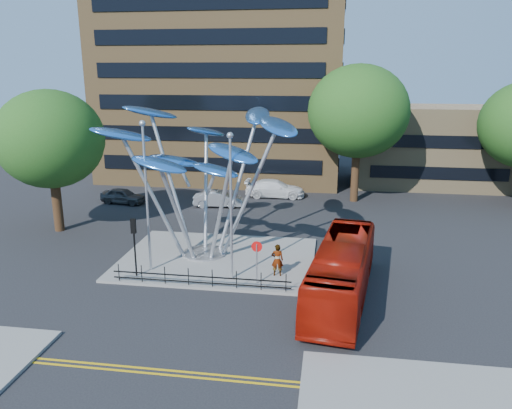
% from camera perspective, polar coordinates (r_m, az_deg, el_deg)
% --- Properties ---
extents(ground, '(120.00, 120.00, 0.00)m').
position_cam_1_polar(ground, '(26.24, -5.16, -11.20)').
color(ground, black).
rests_on(ground, ground).
extents(traffic_island, '(12.00, 9.00, 0.15)m').
position_cam_1_polar(traffic_island, '(31.76, -4.36, -6.18)').
color(traffic_island, slate).
rests_on(traffic_island, ground).
extents(double_yellow_near, '(40.00, 0.12, 0.01)m').
position_cam_1_polar(double_yellow_near, '(21.25, -9.19, -18.28)').
color(double_yellow_near, gold).
rests_on(double_yellow_near, ground).
extents(double_yellow_far, '(40.00, 0.12, 0.01)m').
position_cam_1_polar(double_yellow_far, '(21.01, -9.45, -18.71)').
color(double_yellow_far, gold).
rests_on(double_yellow_far, ground).
extents(brick_tower, '(25.00, 15.00, 30.00)m').
position_cam_1_polar(brick_tower, '(56.12, -3.69, 18.68)').
color(brick_tower, olive).
rests_on(brick_tower, ground).
extents(low_building_near, '(15.00, 8.00, 8.00)m').
position_cam_1_polar(low_building_near, '(54.28, 19.52, 6.31)').
color(low_building_near, tan).
rests_on(low_building_near, ground).
extents(tree_right, '(8.80, 8.80, 12.11)m').
position_cam_1_polar(tree_right, '(44.96, 11.63, 10.36)').
color(tree_right, black).
rests_on(tree_right, ground).
extents(tree_left, '(7.60, 7.60, 10.32)m').
position_cam_1_polar(tree_left, '(38.60, -22.47, 6.89)').
color(tree_left, black).
rests_on(tree_left, ground).
extents(leaf_sculpture, '(12.72, 9.54, 9.51)m').
position_cam_1_polar(leaf_sculpture, '(30.86, -6.27, 6.25)').
color(leaf_sculpture, '#9EA0A5').
rests_on(leaf_sculpture, traffic_island).
extents(street_lamp_left, '(0.36, 0.36, 8.80)m').
position_cam_1_polar(street_lamp_left, '(28.92, -12.46, 2.30)').
color(street_lamp_left, '#9EA0A5').
rests_on(street_lamp_left, traffic_island).
extents(street_lamp_right, '(0.36, 0.36, 8.30)m').
position_cam_1_polar(street_lamp_right, '(27.12, -2.89, 1.22)').
color(street_lamp_right, '#9EA0A5').
rests_on(street_lamp_right, traffic_island).
extents(traffic_light_island, '(0.28, 0.18, 3.42)m').
position_cam_1_polar(traffic_light_island, '(28.94, -13.78, -3.41)').
color(traffic_light_island, black).
rests_on(traffic_light_island, traffic_island).
extents(no_entry_sign_island, '(0.60, 0.10, 2.45)m').
position_cam_1_polar(no_entry_sign_island, '(27.41, 0.09, -5.80)').
color(no_entry_sign_island, '#9EA0A5').
rests_on(no_entry_sign_island, traffic_island).
extents(pedestrian_railing_front, '(10.00, 0.06, 1.00)m').
position_cam_1_polar(pedestrian_railing_front, '(27.73, -6.38, -8.46)').
color(pedestrian_railing_front, black).
rests_on(pedestrian_railing_front, traffic_island).
extents(red_bus, '(4.02, 11.12, 3.03)m').
position_cam_1_polar(red_bus, '(26.49, 9.78, -7.51)').
color(red_bus, '#931206').
rests_on(red_bus, ground).
extents(pedestrian, '(0.73, 0.52, 1.90)m').
position_cam_1_polar(pedestrian, '(28.71, 2.45, -6.35)').
color(pedestrian, gray).
rests_on(pedestrian, traffic_island).
extents(parked_car_left, '(4.20, 2.15, 1.37)m').
position_cam_1_polar(parked_car_left, '(45.99, -14.97, 0.95)').
color(parked_car_left, '#3C3F43').
rests_on(parked_car_left, ground).
extents(parked_car_mid, '(4.39, 1.91, 1.40)m').
position_cam_1_polar(parked_car_mid, '(43.52, -4.34, 0.66)').
color(parked_car_mid, '#A0A3A8').
rests_on(parked_car_mid, ground).
extents(parked_car_right, '(5.59, 2.38, 1.61)m').
position_cam_1_polar(parked_car_right, '(46.69, 2.18, 1.83)').
color(parked_car_right, silver).
rests_on(parked_car_right, ground).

